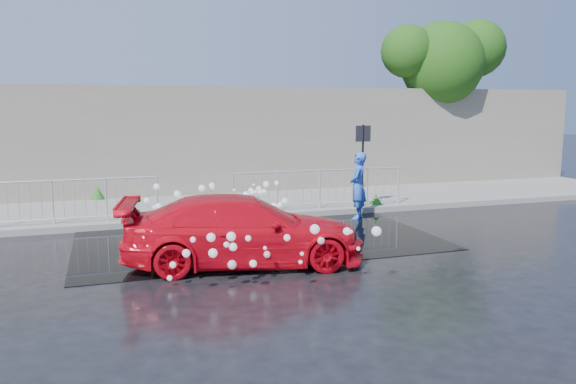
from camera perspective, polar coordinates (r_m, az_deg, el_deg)
name	(u,v)px	position (r m, az deg, el deg)	size (l,w,h in m)	color
ground	(245,250)	(11.98, -4.34, -5.88)	(90.00, 90.00, 0.00)	black
pavement	(205,207)	(16.75, -8.48, -1.48)	(30.00, 4.00, 0.15)	slate
curb	(218,219)	(14.82, -7.15, -2.77)	(30.00, 0.25, 0.16)	slate
retaining_wall	(192,140)	(18.70, -9.77, 5.18)	(30.00, 0.60, 3.50)	#6A665A
puddle	(256,237)	(13.04, -3.27, -4.63)	(8.00, 5.00, 0.01)	black
sign_post	(363,152)	(16.01, 7.61, 4.02)	(0.45, 0.06, 2.50)	black
tree	(445,59)	(22.47, 15.62, 12.86)	(5.06, 3.14, 6.29)	#332114
railing_left	(53,201)	(14.84, -22.80, -0.80)	(5.05, 0.05, 1.10)	silver
railing_right	(320,188)	(15.87, 3.24, 0.45)	(5.05, 0.05, 1.10)	silver
weeds	(197,201)	(16.19, -9.24, -0.94)	(12.17, 3.93, 0.44)	#184D14
water_spray	(231,214)	(11.94, -5.78, -2.25)	(3.53, 5.54, 1.10)	white
red_car	(244,230)	(10.77, -4.51, -3.90)	(1.86, 4.59, 1.33)	red
person	(358,186)	(15.17, 7.12, 0.64)	(0.66, 0.43, 1.80)	blue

